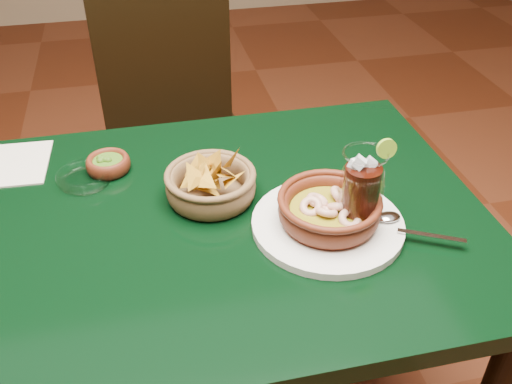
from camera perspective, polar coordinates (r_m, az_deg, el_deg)
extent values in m
cube|color=black|center=(1.14, -7.11, -3.59)|extent=(1.20, 0.80, 0.04)
cylinder|color=black|center=(1.75, 10.30, -3.68)|extent=(0.06, 0.06, 0.71)
cube|color=black|center=(1.81, -7.18, 3.15)|extent=(0.49, 0.49, 0.04)
cylinder|color=black|center=(1.79, -11.31, -7.66)|extent=(0.04, 0.04, 0.48)
cylinder|color=black|center=(1.84, 0.55, -5.19)|extent=(0.04, 0.04, 0.48)
cylinder|color=black|center=(2.08, -13.01, -0.67)|extent=(0.04, 0.04, 0.48)
cylinder|color=black|center=(2.13, -2.81, 1.26)|extent=(0.04, 0.04, 0.48)
cube|color=black|center=(1.87, -9.17, 12.99)|extent=(0.43, 0.08, 0.47)
cylinder|color=silver|center=(1.11, 7.17, -3.22)|extent=(0.29, 0.29, 0.02)
cylinder|color=#4A1B0E|center=(1.10, 7.21, -2.74)|extent=(0.17, 0.17, 0.01)
torus|color=#4A1B0E|center=(1.08, 7.30, -1.79)|extent=(0.22, 0.22, 0.04)
torus|color=#4A1B0E|center=(1.07, 7.40, -0.77)|extent=(0.20, 0.20, 0.01)
cylinder|color=olive|center=(1.08, 7.30, -1.83)|extent=(0.15, 0.15, 0.01)
torus|color=#D4A690|center=(1.08, 8.23, -1.45)|extent=(0.06, 0.06, 0.04)
torus|color=#D4A690|center=(1.11, 8.30, -0.35)|extent=(0.05, 0.06, 0.05)
torus|color=#D4A690|center=(1.09, 6.14, -0.87)|extent=(0.06, 0.06, 0.03)
torus|color=#D4A690|center=(1.07, 5.52, -1.48)|extent=(0.05, 0.05, 0.04)
torus|color=#D4A690|center=(1.07, 7.05, -1.97)|extent=(0.06, 0.05, 0.04)
torus|color=#D4A690|center=(1.06, 9.38, -2.66)|extent=(0.06, 0.06, 0.04)
cube|color=silver|center=(1.10, 17.16, -4.20)|extent=(0.11, 0.07, 0.00)
ellipsoid|color=silver|center=(1.12, 13.11, -2.44)|extent=(0.05, 0.03, 0.01)
cylinder|color=brown|center=(1.18, -4.48, -0.42)|extent=(0.16, 0.16, 0.01)
torus|color=brown|center=(1.16, -4.54, 0.62)|extent=(0.22, 0.22, 0.06)
torus|color=brown|center=(1.15, -4.60, 1.72)|extent=(0.19, 0.19, 0.01)
cone|color=#BC841E|center=(1.14, -2.56, 1.23)|extent=(0.07, 0.07, 0.06)
cone|color=#BC841E|center=(1.13, -5.16, 2.66)|extent=(0.06, 0.06, 0.07)
cone|color=#BC841E|center=(1.15, -5.84, 2.35)|extent=(0.07, 0.06, 0.08)
cone|color=#BC841E|center=(1.14, -4.72, 0.79)|extent=(0.08, 0.06, 0.09)
cone|color=#BC841E|center=(1.15, -4.22, 2.91)|extent=(0.07, 0.06, 0.08)
cone|color=#BC841E|center=(1.18, -6.28, 1.35)|extent=(0.07, 0.06, 0.05)
cone|color=#BC841E|center=(1.11, -5.30, 1.27)|extent=(0.08, 0.08, 0.04)
cone|color=#BC841E|center=(1.16, -5.14, 2.37)|extent=(0.09, 0.06, 0.08)
cone|color=#BC841E|center=(1.14, -4.93, 1.11)|extent=(0.08, 0.06, 0.08)
cone|color=#BC841E|center=(1.13, -3.11, 1.72)|extent=(0.09, 0.09, 0.04)
cone|color=#BC841E|center=(1.18, -4.23, 1.96)|extent=(0.07, 0.08, 0.06)
cone|color=#BC841E|center=(1.14, -5.34, 0.80)|extent=(0.09, 0.06, 0.07)
cone|color=#BC841E|center=(1.13, -5.90, 1.81)|extent=(0.05, 0.07, 0.07)
cone|color=#BC841E|center=(1.13, -4.66, 0.44)|extent=(0.07, 0.08, 0.04)
cone|color=#BC841E|center=(1.13, -4.16, 1.81)|extent=(0.07, 0.05, 0.08)
cone|color=#BC841E|center=(1.11, -6.09, 1.50)|extent=(0.08, 0.08, 0.05)
cone|color=#BC841E|center=(1.15, -2.58, 3.21)|extent=(0.07, 0.07, 0.09)
cone|color=#BC841E|center=(1.13, -2.88, 2.14)|extent=(0.07, 0.09, 0.07)
cone|color=#BC841E|center=(1.18, -4.64, 1.12)|extent=(0.04, 0.08, 0.08)
cone|color=#BC841E|center=(1.16, -4.64, 1.34)|extent=(0.09, 0.09, 0.04)
cylinder|color=#4A1B0E|center=(1.30, -14.46, 2.20)|extent=(0.08, 0.08, 0.01)
torus|color=#4A1B0E|center=(1.29, -14.56, 2.75)|extent=(0.11, 0.11, 0.04)
cylinder|color=#274F0E|center=(1.29, -14.59, 2.95)|extent=(0.06, 0.06, 0.01)
sphere|color=#274F0E|center=(1.29, -15.31, 2.99)|extent=(0.02, 0.02, 0.02)
sphere|color=#274F0E|center=(1.29, -15.07, 3.17)|extent=(0.02, 0.02, 0.02)
sphere|color=#274F0E|center=(1.29, -14.75, 3.11)|extent=(0.02, 0.02, 0.02)
sphere|color=#274F0E|center=(1.28, -14.55, 3.08)|extent=(0.02, 0.02, 0.02)
sphere|color=#274F0E|center=(1.30, -15.33, 3.28)|extent=(0.02, 0.02, 0.02)
cylinder|color=white|center=(1.11, 9.99, -3.51)|extent=(0.08, 0.08, 0.01)
torus|color=white|center=(1.06, 10.44, -0.06)|extent=(0.17, 0.17, 0.09)
cylinder|color=black|center=(1.07, 10.36, -0.66)|extent=(0.07, 0.07, 0.14)
cube|color=silver|center=(1.05, 9.81, 1.88)|extent=(0.03, 0.03, 0.03)
cube|color=silver|center=(1.03, 9.88, 2.64)|extent=(0.03, 0.03, 0.03)
cube|color=silver|center=(1.05, 11.34, 2.78)|extent=(0.03, 0.03, 0.03)
cube|color=silver|center=(1.05, 10.26, 2.27)|extent=(0.03, 0.03, 0.03)
cube|color=silver|center=(1.03, 10.28, 2.92)|extent=(0.03, 0.03, 0.03)
torus|color=white|center=(1.02, 10.94, 3.75)|extent=(0.08, 0.08, 0.00)
cylinder|color=#7AA923|center=(1.03, 12.93, 4.25)|extent=(0.04, 0.01, 0.04)
cylinder|color=white|center=(1.27, -16.70, 1.05)|extent=(0.10, 0.10, 0.01)
torus|color=white|center=(1.27, -16.80, 1.50)|extent=(0.13, 0.13, 0.03)
cube|color=beige|center=(1.39, -22.74, 2.62)|extent=(0.14, 0.19, 0.00)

